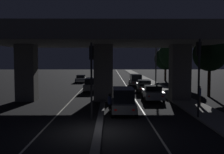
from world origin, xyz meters
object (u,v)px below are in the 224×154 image
object	(u,v)px
motorcycle_black_filtering_near	(110,104)
car_black_third	(144,86)
car_grey_lead	(123,100)
pedestrian_on_sidewalk	(199,95)
car_grey_fourth	(136,80)
car_silver_second_oncoming	(81,79)
traffic_light_left_of_median	(91,67)
traffic_light_right_of_median	(199,65)
street_lamp	(154,55)
car_grey_lead_oncoming	(92,85)
car_silver_second	(153,93)

from	to	relation	value
motorcycle_black_filtering_near	car_black_third	bearing A→B (deg)	-19.56
car_grey_lead	pedestrian_on_sidewalk	world-z (taller)	car_grey_lead
car_grey_fourth	motorcycle_black_filtering_near	world-z (taller)	car_grey_fourth
car_silver_second_oncoming	traffic_light_left_of_median	bearing A→B (deg)	6.24
traffic_light_right_of_median	car_grey_fourth	distance (m)	23.67
traffic_light_left_of_median	street_lamp	xyz separation A→B (m)	(7.39, 18.78, 1.17)
traffic_light_right_of_median	motorcycle_black_filtering_near	bearing A→B (deg)	159.20
car_grey_lead	car_silver_second_oncoming	world-z (taller)	car_grey_lead
car_grey_lead	car_silver_second_oncoming	xyz separation A→B (m)	(-6.28, 28.18, -0.34)
traffic_light_right_of_median	car_grey_lead	world-z (taller)	traffic_light_right_of_median
pedestrian_on_sidewalk	car_grey_lead_oncoming	bearing A→B (deg)	131.14
car_grey_fourth	car_silver_second_oncoming	size ratio (longest dim) A/B	1.03
motorcycle_black_filtering_near	pedestrian_on_sidewalk	world-z (taller)	pedestrian_on_sidewalk
car_grey_lead_oncoming	car_grey_fourth	bearing A→B (deg)	141.03
car_black_third	car_silver_second	bearing A→B (deg)	-176.81
street_lamp	pedestrian_on_sidewalk	world-z (taller)	street_lamp
motorcycle_black_filtering_near	pedestrian_on_sidewalk	distance (m)	8.12
traffic_light_right_of_median	car_grey_lead	distance (m)	6.01
car_grey_lead	car_grey_lead_oncoming	distance (m)	14.72
traffic_light_right_of_median	street_lamp	bearing A→B (deg)	89.81
traffic_light_right_of_median	car_silver_second	distance (m)	8.93
traffic_light_left_of_median	street_lamp	size ratio (longest dim) A/B	0.66
traffic_light_right_of_median	street_lamp	distance (m)	18.81
car_silver_second_oncoming	car_grey_lead	bearing A→B (deg)	11.16
pedestrian_on_sidewalk	car_silver_second	bearing A→B (deg)	133.69
traffic_light_left_of_median	car_black_third	world-z (taller)	traffic_light_left_of_median
street_lamp	motorcycle_black_filtering_near	world-z (taller)	street_lamp
street_lamp	pedestrian_on_sidewalk	distance (m)	14.73
traffic_light_left_of_median	car_grey_lead_oncoming	distance (m)	16.36
car_grey_lead	car_grey_fourth	size ratio (longest dim) A/B	0.92
car_grey_lead	pedestrian_on_sidewalk	distance (m)	7.34
car_grey_lead	motorcycle_black_filtering_near	distance (m)	1.23
car_grey_fourth	pedestrian_on_sidewalk	xyz separation A→B (m)	(3.66, -18.80, 0.05)
car_silver_second	pedestrian_on_sidewalk	xyz separation A→B (m)	(3.45, -3.61, 0.25)
car_grey_lead	motorcycle_black_filtering_near	world-z (taller)	car_grey_lead
car_silver_second	traffic_light_left_of_median	bearing A→B (deg)	147.10
traffic_light_right_of_median	car_silver_second_oncoming	world-z (taller)	traffic_light_right_of_median
pedestrian_on_sidewalk	traffic_light_left_of_median	bearing A→B (deg)	-152.89
traffic_light_left_of_median	car_black_third	distance (m)	15.73
car_grey_fourth	pedestrian_on_sidewalk	world-z (taller)	pedestrian_on_sidewalk
car_grey_fourth	motorcycle_black_filtering_near	bearing A→B (deg)	167.99
car_silver_second_oncoming	traffic_light_right_of_median	bearing A→B (deg)	19.36
car_grey_lead	street_lamp	bearing A→B (deg)	-16.29
car_silver_second_oncoming	car_grey_fourth	bearing A→B (deg)	53.79
car_silver_second	motorcycle_black_filtering_near	distance (m)	7.33
street_lamp	car_silver_second	world-z (taller)	street_lamp
car_black_third	pedestrian_on_sidewalk	world-z (taller)	pedestrian_on_sidewalk
car_grey_fourth	motorcycle_black_filtering_near	distance (m)	21.51
traffic_light_right_of_median	car_black_third	distance (m)	14.88
car_grey_fourth	car_grey_lead_oncoming	xyz separation A→B (m)	(-6.37, -7.31, -0.08)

